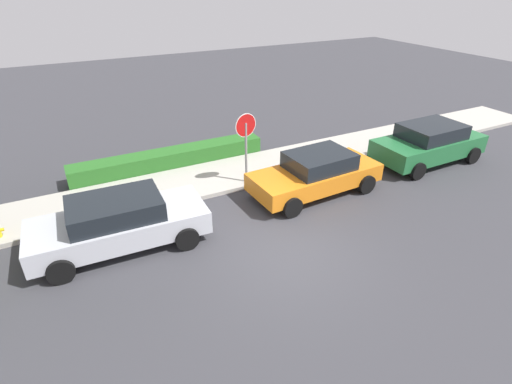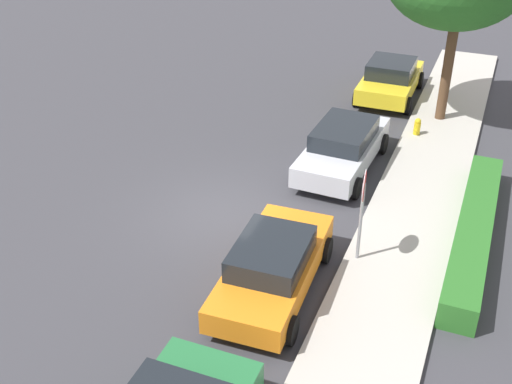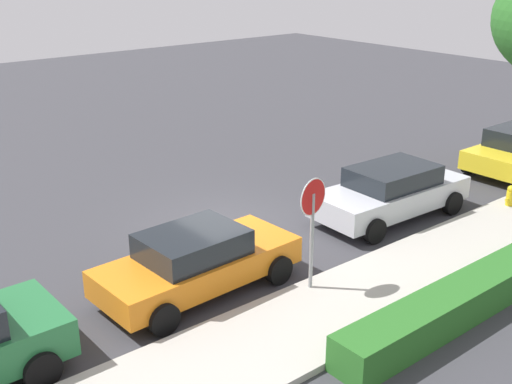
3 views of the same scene
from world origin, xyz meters
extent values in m
plane|color=#38383D|center=(0.00, 0.00, 0.00)|extent=(60.00, 60.00, 0.00)
cube|color=#B2ADA3|center=(0.00, 4.85, 0.07)|extent=(32.00, 2.40, 0.14)
cylinder|color=gray|center=(0.77, 3.96, 1.11)|extent=(0.08, 0.08, 2.23)
cylinder|color=white|center=(0.77, 3.96, 2.16)|extent=(0.78, 0.13, 0.78)
cylinder|color=red|center=(0.77, 3.96, 2.16)|extent=(0.73, 0.13, 0.73)
cube|color=orange|center=(2.52, 2.42, 0.59)|extent=(4.42, 1.92, 0.57)
cube|color=black|center=(2.66, 2.43, 1.13)|extent=(2.11, 1.61, 0.52)
cylinder|color=black|center=(3.96, 3.35, 0.32)|extent=(0.65, 0.25, 0.64)
cylinder|color=black|center=(4.04, 1.62, 0.32)|extent=(0.65, 0.25, 0.64)
cylinder|color=black|center=(1.01, 3.22, 0.32)|extent=(0.65, 0.25, 0.64)
cylinder|color=black|center=(1.08, 1.49, 0.32)|extent=(0.65, 0.25, 0.64)
cube|color=silver|center=(-3.72, 2.33, 0.61)|extent=(4.55, 1.92, 0.62)
cube|color=black|center=(-3.76, 2.33, 1.18)|extent=(2.36, 1.63, 0.51)
cylinder|color=black|center=(-5.28, 1.51, 0.32)|extent=(0.65, 0.24, 0.64)
cylinder|color=black|center=(-5.21, 3.27, 0.32)|extent=(0.65, 0.24, 0.64)
cylinder|color=black|center=(-2.23, 1.40, 0.32)|extent=(0.65, 0.24, 0.64)
cylinder|color=black|center=(-2.16, 3.16, 0.32)|extent=(0.65, 0.24, 0.64)
cylinder|color=black|center=(6.32, 1.57, 0.32)|extent=(0.64, 0.23, 0.64)
cylinder|color=black|center=(6.31, 3.41, 0.32)|extent=(0.64, 0.23, 0.64)
cylinder|color=black|center=(-8.56, 1.57, 0.32)|extent=(0.64, 0.22, 0.64)
cylinder|color=gold|center=(-6.70, 4.09, 0.28)|extent=(0.22, 0.22, 0.55)
sphere|color=gold|center=(-6.70, 4.09, 0.61)|extent=(0.21, 0.21, 0.21)
cylinder|color=gold|center=(-6.55, 4.09, 0.33)|extent=(0.08, 0.09, 0.09)
cube|color=#286623|center=(-1.15, 6.48, 0.35)|extent=(7.15, 0.84, 0.70)
camera|label=1|loc=(-4.56, -7.06, 6.44)|focal=28.00mm
camera|label=2|loc=(13.34, 6.37, 9.54)|focal=45.00mm
camera|label=3|loc=(9.14, 12.43, 6.72)|focal=45.00mm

